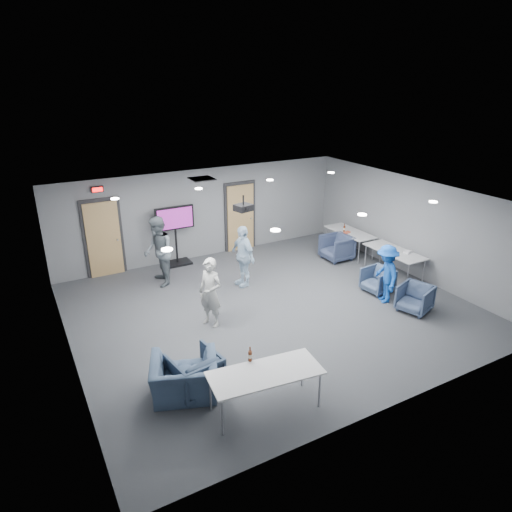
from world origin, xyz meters
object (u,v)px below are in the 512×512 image
chair_right_c (415,298)px  table_right_a (350,233)px  person_c (243,256)px  bottle_right (344,229)px  person_b (158,252)px  projector (243,207)px  person_a (211,293)px  chair_front_b (185,378)px  table_front_left (265,374)px  person_d (386,274)px  chair_right_a (337,248)px  tv_stand (176,232)px  chair_front_a (195,373)px  chair_right_b (378,280)px  table_right_b (395,252)px  bottle_front (250,356)px

chair_right_c → table_right_a: 3.86m
person_c → bottle_right: size_ratio=6.52×
person_b → projector: projector is taller
bottle_right → person_a: bearing=-159.3°
chair_front_b → table_front_left: bearing=158.4°
person_d → chair_right_a: (0.69, 2.76, -0.36)m
chair_right_c → projector: size_ratio=1.64×
person_a → tv_stand: tv_stand is taller
chair_right_c → table_front_left: 4.99m
person_b → bottle_right: size_ratio=7.37×
chair_right_c → table_right_a: size_ratio=0.42×
person_d → table_front_left: (-4.54, -1.99, -0.05)m
person_a → table_right_a: person_a is taller
person_b → chair_front_b: (-1.05, -4.65, -0.57)m
chair_front_a → chair_right_c: bearing=173.8°
person_a → chair_front_b: bearing=-63.5°
person_b → chair_front_b: 4.81m
person_a → person_d: bearing=47.4°
table_right_a → projector: 4.86m
chair_right_a → chair_right_b: size_ratio=1.20×
chair_front_b → table_right_b: size_ratio=0.63×
chair_right_c → table_right_b: table_right_b is taller
chair_front_a → table_front_left: 1.35m
table_right_a → chair_right_a: bearing=107.3°
chair_right_a → table_front_left: chair_right_a is taller
person_d → bottle_right: (1.16, 3.04, 0.09)m
bottle_front → projector: 3.96m
chair_right_b → chair_front_b: chair_front_b is taller
chair_right_c → bottle_front: (-4.88, -0.86, 0.50)m
person_c → person_d: size_ratio=1.12×
person_d → projector: projector is taller
projector → person_b: bearing=113.9°
chair_right_a → chair_right_c: (-0.42, -3.49, -0.05)m
chair_right_c → chair_front_a: 5.68m
bottle_right → projector: projector is taller
chair_front_a → tv_stand: (1.72, 5.75, 0.62)m
chair_front_b → bottle_right: 7.91m
chair_front_a → table_right_a: 7.82m
chair_right_b → tv_stand: (-3.91, 4.26, 0.68)m
chair_right_a → projector: 4.36m
bottle_front → tv_stand: (0.93, 6.34, 0.17)m
chair_right_c → table_front_left: size_ratio=0.37×
person_d → tv_stand: tv_stand is taller
bottle_right → tv_stand: tv_stand is taller
person_d → table_front_left: 4.96m
bottle_front → projector: (1.58, 3.27, 1.57)m
person_b → table_front_left: person_b is taller
projector → tv_stand: bearing=87.7°
chair_front_b → projector: 4.26m
person_b → person_d: size_ratio=1.27×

